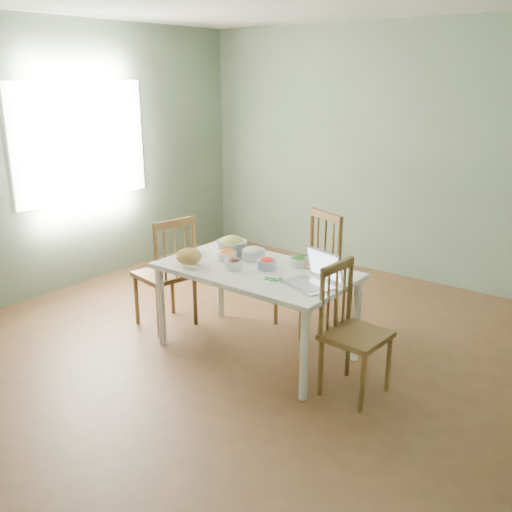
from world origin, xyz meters
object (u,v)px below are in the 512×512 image
Objects in this scene: dining_table at (256,311)px; chair_left at (164,271)px; chair_far at (306,273)px; laptop at (308,270)px; chair_right at (357,332)px; bread_boule at (189,256)px; bowl_squash at (232,245)px.

dining_table is 1.51× the size of chair_left.
laptop is at bearing -35.78° from chair_far.
chair_right is 1.46m from bread_boule.
dining_table is 0.62m from bowl_squash.
bowl_squash is 0.97m from laptop.
chair_left is at bearing 160.13° from bread_boule.
chair_far is 1.13m from chair_right.
chair_right is (0.88, -0.71, -0.05)m from chair_far.
bowl_squash is at bearing 155.07° from dining_table.
dining_table is 1.63× the size of chair_right.
bread_boule is at bearing 80.36° from chair_left.
dining_table is 7.48× the size of bread_boule.
bread_boule is at bearing 99.97° from chair_right.
bread_boule is at bearing -152.31° from dining_table.
chair_left reaches higher than laptop.
bowl_squash is (0.56, 0.26, 0.28)m from chair_left.
dining_table is 0.69m from bread_boule.
dining_table is 0.66m from chair_far.
chair_far is 0.70m from bowl_squash.
chair_left is at bearing -175.46° from dining_table.
bowl_squash reaches higher than bread_boule.
chair_left is 1.53m from laptop.
chair_far reaches higher than chair_left.
bread_boule is (-1.41, -0.17, 0.31)m from chair_right.
bread_boule is 0.80× the size of bowl_squash.
chair_far is at bearing 135.04° from chair_left.
laptop is (0.93, -0.27, 0.05)m from bowl_squash.
chair_left is 1.08× the size of chair_right.
chair_far is 1.07m from bread_boule.
chair_right is at bearing -4.87° from dining_table.
bread_boule is (-0.48, -0.25, 0.42)m from dining_table.
chair_far is at bearing 84.64° from dining_table.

